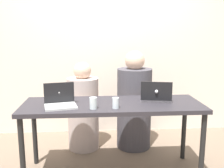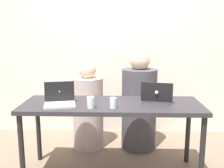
% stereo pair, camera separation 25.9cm
% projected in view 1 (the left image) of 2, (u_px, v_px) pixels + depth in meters
% --- Properties ---
extents(back_wall, '(4.56, 0.10, 2.51)m').
position_uv_depth(back_wall, '(106.00, 44.00, 3.66)').
color(back_wall, silver).
rests_on(back_wall, ground).
extents(desk, '(1.75, 0.61, 0.74)m').
position_uv_depth(desk, '(112.00, 110.00, 2.58)').
color(desk, '#2C2A2F').
rests_on(desk, ground).
extents(person_on_left, '(0.42, 0.42, 1.08)m').
position_uv_depth(person_on_left, '(83.00, 111.00, 3.20)').
color(person_on_left, '#BDABA6').
rests_on(person_on_left, ground).
extents(person_on_right, '(0.50, 0.50, 1.21)m').
position_uv_depth(person_on_right, '(134.00, 105.00, 3.23)').
color(person_on_right, '#45434B').
rests_on(person_on_right, ground).
extents(laptop_front_left, '(0.33, 0.28, 0.21)m').
position_uv_depth(laptop_front_left, '(60.00, 101.00, 2.45)').
color(laptop_front_left, silver).
rests_on(laptop_front_left, desk).
extents(laptop_back_right, '(0.34, 0.27, 0.21)m').
position_uv_depth(laptop_back_right, '(156.00, 96.00, 2.66)').
color(laptop_back_right, silver).
rests_on(laptop_back_right, desk).
extents(water_glass_left, '(0.07, 0.07, 0.11)m').
position_uv_depth(water_glass_left, '(93.00, 104.00, 2.37)').
color(water_glass_left, silver).
rests_on(water_glass_left, desk).
extents(water_glass_center, '(0.06, 0.06, 0.10)m').
position_uv_depth(water_glass_center, '(116.00, 104.00, 2.39)').
color(water_glass_center, silver).
rests_on(water_glass_center, desk).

